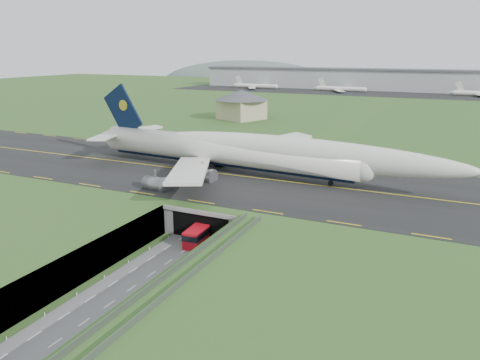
% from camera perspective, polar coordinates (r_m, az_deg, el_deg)
% --- Properties ---
extents(ground, '(900.00, 900.00, 0.00)m').
position_cam_1_polar(ground, '(83.47, -7.58, -9.20)').
color(ground, '#345F26').
rests_on(ground, ground).
extents(airfield_deck, '(800.00, 800.00, 6.00)m').
position_cam_1_polar(airfield_deck, '(82.27, -7.65, -7.30)').
color(airfield_deck, gray).
rests_on(airfield_deck, ground).
extents(trench_road, '(12.00, 75.00, 0.20)m').
position_cam_1_polar(trench_road, '(77.86, -10.57, -11.16)').
color(trench_road, slate).
rests_on(trench_road, ground).
extents(taxiway, '(800.00, 44.00, 0.18)m').
position_cam_1_polar(taxiway, '(108.94, 1.58, 0.29)').
color(taxiway, black).
rests_on(taxiway, airfield_deck).
extents(tunnel_portal, '(17.00, 22.30, 6.00)m').
position_cam_1_polar(tunnel_portal, '(95.66, -2.30, -3.64)').
color(tunnel_portal, gray).
rests_on(tunnel_portal, ground).
extents(guideway, '(3.00, 53.00, 7.05)m').
position_cam_1_polar(guideway, '(61.40, -8.58, -13.28)').
color(guideway, '#A8A8A3').
rests_on(guideway, ground).
extents(jumbo_jet, '(98.75, 62.62, 20.77)m').
position_cam_1_polar(jumbo_jet, '(110.60, 0.88, 3.46)').
color(jumbo_jet, white).
rests_on(jumbo_jet, ground).
extents(shuttle_tram, '(3.78, 8.40, 3.31)m').
position_cam_1_polar(shuttle_tram, '(87.38, -5.02, -6.66)').
color(shuttle_tram, red).
rests_on(shuttle_tram, ground).
extents(service_building, '(29.94, 29.94, 12.56)m').
position_cam_1_polar(service_building, '(202.13, 0.17, 9.49)').
color(service_building, tan).
rests_on(service_building, ground).
extents(cargo_terminal, '(320.00, 67.00, 15.60)m').
position_cam_1_polar(cargo_terminal, '(365.98, 18.67, 11.49)').
color(cargo_terminal, '#B2B2B2').
rests_on(cargo_terminal, ground).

